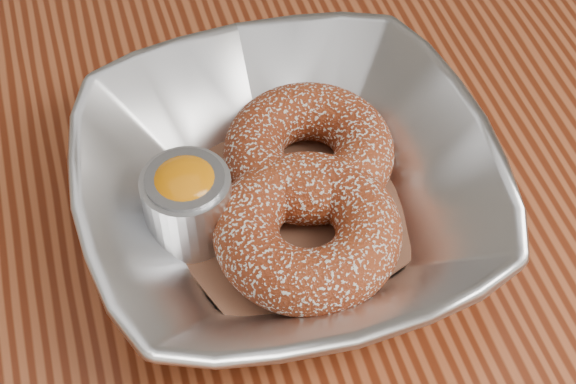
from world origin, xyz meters
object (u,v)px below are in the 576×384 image
object	(u,v)px
donut_back	(309,151)
donut_front	(307,231)
serving_bowl	(288,192)
table	(234,364)
ramekin	(188,201)

from	to	relation	value
donut_back	donut_front	distance (m)	0.06
serving_bowl	donut_back	size ratio (longest dim) A/B	2.33
table	donut_back	xyz separation A→B (m)	(0.07, 0.06, 0.13)
serving_bowl	table	bearing A→B (deg)	-144.27
donut_back	ramekin	size ratio (longest dim) A/B	1.94
donut_back	ramekin	distance (m)	0.09
serving_bowl	ramekin	xyz separation A→B (m)	(-0.06, 0.00, 0.01)
donut_back	ramekin	xyz separation A→B (m)	(-0.08, -0.02, 0.01)
table	ramekin	size ratio (longest dim) A/B	21.85
table	donut_front	distance (m)	0.14
donut_front	ramekin	distance (m)	0.07
donut_back	ramekin	bearing A→B (deg)	-163.96
donut_back	table	bearing A→B (deg)	-137.98
serving_bowl	donut_front	size ratio (longest dim) A/B	2.26
serving_bowl	ramekin	world-z (taller)	ramekin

